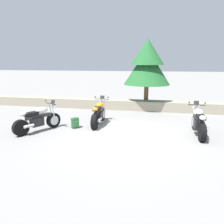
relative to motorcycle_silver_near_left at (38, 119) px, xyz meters
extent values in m
plane|color=gray|center=(3.45, -0.03, -0.49)|extent=(120.00, 120.00, 0.00)
cube|color=gray|center=(3.45, 4.77, -0.21)|extent=(36.00, 0.80, 0.55)
cylinder|color=black|center=(0.33, 0.61, -0.18)|extent=(0.42, 0.61, 0.62)
cylinder|color=black|center=(-0.36, -0.65, -0.18)|extent=(0.46, 0.63, 0.62)
cylinder|color=silver|center=(0.33, 0.61, -0.18)|extent=(0.33, 0.41, 0.38)
cube|color=black|center=(-0.04, -0.06, -0.08)|extent=(0.51, 0.57, 0.34)
cube|color=#2D2D30|center=(0.01, 0.02, 0.12)|extent=(0.65, 1.03, 0.12)
ellipsoid|color=#BCBCC1|center=(0.08, 0.15, 0.34)|extent=(0.55, 0.62, 0.26)
cube|color=black|center=(-0.15, -0.27, 0.28)|extent=(0.50, 0.62, 0.12)
ellipsoid|color=#BCBCC1|center=(-0.29, -0.53, 0.32)|extent=(0.33, 0.35, 0.16)
cylinder|color=#2D2D30|center=(0.29, 0.54, 0.54)|extent=(0.60, 0.35, 0.04)
sphere|color=silver|center=(0.30, 0.70, 0.40)|extent=(0.13, 0.13, 0.13)
sphere|color=silver|center=(0.42, 0.63, 0.40)|extent=(0.13, 0.13, 0.13)
cube|color=#26282D|center=(0.34, 0.63, 0.60)|extent=(0.22, 0.18, 0.18)
cylinder|color=silver|center=(-0.10, -0.52, -0.13)|extent=(0.28, 0.39, 0.11)
cylinder|color=silver|center=(0.23, 0.62, 0.18)|extent=(0.12, 0.16, 0.73)
cylinder|color=silver|center=(0.39, 0.53, 0.18)|extent=(0.12, 0.16, 0.73)
sphere|color=#2D2D30|center=(0.01, 0.65, 0.64)|extent=(0.07, 0.07, 0.07)
sphere|color=#2D2D30|center=(0.54, 0.36, 0.64)|extent=(0.07, 0.07, 0.07)
cylinder|color=black|center=(2.08, 2.14, -0.18)|extent=(0.15, 0.62, 0.62)
cylinder|color=black|center=(2.11, 0.70, -0.18)|extent=(0.19, 0.62, 0.62)
cylinder|color=silver|center=(2.08, 2.14, -0.18)|extent=(0.17, 0.39, 0.38)
cube|color=black|center=(2.09, 1.37, -0.08)|extent=(0.33, 0.49, 0.34)
cube|color=#2D2D30|center=(2.09, 1.47, 0.12)|extent=(0.16, 1.10, 0.12)
ellipsoid|color=orange|center=(2.09, 1.62, 0.34)|extent=(0.35, 0.53, 0.26)
cube|color=black|center=(2.10, 1.14, 0.28)|extent=(0.27, 0.56, 0.12)
ellipsoid|color=orange|center=(2.10, 0.84, 0.32)|extent=(0.23, 0.28, 0.16)
cylinder|color=#2D2D30|center=(2.08, 2.06, 0.54)|extent=(0.66, 0.05, 0.04)
sphere|color=silver|center=(2.01, 2.20, 0.40)|extent=(0.13, 0.13, 0.13)
sphere|color=silver|center=(2.15, 2.20, 0.40)|extent=(0.13, 0.13, 0.13)
cube|color=#26282D|center=(2.08, 2.16, 0.60)|extent=(0.20, 0.10, 0.18)
cylinder|color=silver|center=(2.26, 0.94, -0.13)|extent=(0.12, 0.38, 0.11)
cylinder|color=silver|center=(1.99, 2.10, 0.18)|extent=(0.05, 0.16, 0.73)
cylinder|color=silver|center=(2.17, 2.10, 0.18)|extent=(0.05, 0.16, 0.73)
sphere|color=#2D2D30|center=(1.78, 2.01, 0.64)|extent=(0.07, 0.07, 0.07)
sphere|color=#2D2D30|center=(2.38, 2.03, 0.64)|extent=(0.07, 0.07, 0.07)
cylinder|color=black|center=(6.14, 1.52, -0.18)|extent=(0.15, 0.62, 0.62)
cylinder|color=black|center=(6.16, 0.08, -0.18)|extent=(0.19, 0.62, 0.62)
cylinder|color=silver|center=(6.14, 1.52, -0.18)|extent=(0.16, 0.39, 0.38)
cube|color=black|center=(6.15, 0.75, -0.08)|extent=(0.32, 0.48, 0.34)
cube|color=#2D2D30|center=(6.15, 0.85, 0.12)|extent=(0.15, 1.10, 0.12)
ellipsoid|color=white|center=(6.15, 1.00, 0.34)|extent=(0.35, 0.52, 0.26)
cube|color=black|center=(6.15, 0.52, 0.28)|extent=(0.27, 0.56, 0.12)
ellipsoid|color=white|center=(6.16, 0.22, 0.32)|extent=(0.22, 0.28, 0.16)
cylinder|color=#2D2D30|center=(6.14, 1.44, 0.54)|extent=(0.66, 0.04, 0.04)
sphere|color=silver|center=(6.07, 1.58, 0.40)|extent=(0.13, 0.13, 0.13)
sphere|color=silver|center=(6.21, 1.58, 0.40)|extent=(0.13, 0.13, 0.13)
cube|color=#26282D|center=(6.14, 1.54, 0.60)|extent=(0.20, 0.10, 0.18)
cylinder|color=silver|center=(6.31, 0.33, -0.13)|extent=(0.11, 0.38, 0.11)
cylinder|color=silver|center=(6.05, 1.48, 0.18)|extent=(0.05, 0.16, 0.73)
cylinder|color=silver|center=(6.23, 1.48, 0.18)|extent=(0.05, 0.16, 0.73)
sphere|color=#2D2D30|center=(5.84, 1.40, 0.64)|extent=(0.07, 0.07, 0.07)
sphere|color=#2D2D30|center=(6.44, 1.41, 0.64)|extent=(0.07, 0.07, 0.07)
cube|color=#2D6B38|center=(1.25, 0.71, -0.27)|extent=(0.34, 0.33, 0.44)
cube|color=#2D6B38|center=(1.33, 0.62, -0.31)|extent=(0.21, 0.20, 0.24)
ellipsoid|color=#2D6B38|center=(1.25, 0.71, -0.06)|extent=(0.33, 0.32, 0.08)
cube|color=#193A1E|center=(1.25, 0.84, -0.25)|extent=(0.06, 0.06, 0.37)
cube|color=#193A1E|center=(1.12, 0.73, -0.25)|extent=(0.06, 0.06, 0.37)
cylinder|color=brown|center=(3.97, 5.06, 0.67)|extent=(0.26, 0.26, 1.20)
cone|color=#23602D|center=(3.97, 5.06, 1.96)|extent=(2.61, 2.61, 1.99)
cone|color=#23602D|center=(3.97, 5.06, 2.78)|extent=(1.88, 1.88, 1.43)
camera|label=1|loc=(4.50, -7.54, 2.21)|focal=34.71mm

